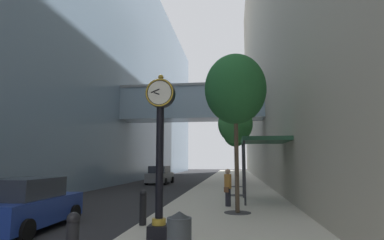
# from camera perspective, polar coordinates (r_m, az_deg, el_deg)

# --- Properties ---
(ground_plane) EXTENTS (110.00, 110.00, 0.00)m
(ground_plane) POSITION_cam_1_polar(r_m,az_deg,el_deg) (30.56, 1.55, -11.68)
(ground_plane) COLOR #262628
(ground_plane) RESTS_ON ground
(sidewalk_right) EXTENTS (6.09, 80.00, 0.14)m
(sidewalk_right) POSITION_cam_1_polar(r_m,az_deg,el_deg) (33.37, 7.42, -11.15)
(sidewalk_right) COLOR beige
(sidewalk_right) RESTS_ON ground
(building_block_left) EXTENTS (22.94, 80.00, 26.54)m
(building_block_left) POSITION_cam_1_polar(r_m,az_deg,el_deg) (38.21, -16.40, 9.54)
(building_block_left) COLOR #758EA8
(building_block_left) RESTS_ON ground
(building_block_right) EXTENTS (9.00, 80.00, 35.87)m
(building_block_right) POSITION_cam_1_polar(r_m,az_deg,el_deg) (37.52, 19.11, 17.67)
(building_block_right) COLOR #A89E89
(building_block_right) RESTS_ON ground
(street_clock) EXTENTS (0.84, 0.55, 4.64)m
(street_clock) POSITION_cam_1_polar(r_m,az_deg,el_deg) (9.00, -5.89, -4.64)
(street_clock) COLOR black
(street_clock) RESTS_ON sidewalk_right
(bollard_third) EXTENTS (0.25, 0.25, 1.15)m
(bollard_third) POSITION_cam_1_polar(r_m,az_deg,el_deg) (10.91, -8.93, -15.34)
(bollard_third) COLOR black
(bollard_third) RESTS_ON sidewalk_right
(street_tree_near) EXTENTS (2.63, 2.63, 6.69)m
(street_tree_near) POSITION_cam_1_polar(r_m,az_deg,el_deg) (13.60, 7.91, 5.53)
(street_tree_near) COLOR #333335
(street_tree_near) RESTS_ON sidewalk_right
(street_tree_mid_near) EXTENTS (2.19, 2.19, 5.72)m
(street_tree_mid_near) POSITION_cam_1_polar(r_m,az_deg,el_deg) (19.95, 7.91, -0.73)
(street_tree_mid_near) COLOR #333335
(street_tree_mid_near) RESTS_ON sidewalk_right
(street_tree_mid_far) EXTENTS (2.02, 2.02, 5.61)m
(street_tree_mid_far) POSITION_cam_1_polar(r_m,az_deg,el_deg) (26.47, 7.88, -2.42)
(street_tree_mid_far) COLOR #333335
(street_tree_mid_far) RESTS_ON sidewalk_right
(trash_bin) EXTENTS (0.53, 0.53, 1.05)m
(trash_bin) POSITION_cam_1_polar(r_m,az_deg,el_deg) (7.00, -2.35, -20.44)
(trash_bin) COLOR #383D42
(trash_bin) RESTS_ON sidewalk_right
(pedestrian_walking) EXTENTS (0.43, 0.51, 1.73)m
(pedestrian_walking) POSITION_cam_1_polar(r_m,az_deg,el_deg) (15.15, 6.56, -11.94)
(pedestrian_walking) COLOR #23232D
(pedestrian_walking) RESTS_ON sidewalk_right
(storefront_awning) EXTENTS (2.40, 3.60, 3.30)m
(storefront_awning) POSITION_cam_1_polar(r_m,az_deg,el_deg) (17.18, 12.93, -3.83)
(storefront_awning) COLOR #235138
(storefront_awning) RESTS_ON sidewalk_right
(car_grey_near) EXTENTS (2.14, 4.45, 1.75)m
(car_grey_near) POSITION_cam_1_polar(r_m,az_deg,el_deg) (31.46, -5.88, -9.99)
(car_grey_near) COLOR slate
(car_grey_near) RESTS_ON ground
(car_blue_mid) EXTENTS (2.21, 4.19, 1.70)m
(car_blue_mid) POSITION_cam_1_polar(r_m,az_deg,el_deg) (11.90, -28.04, -13.51)
(car_blue_mid) COLOR navy
(car_blue_mid) RESTS_ON ground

